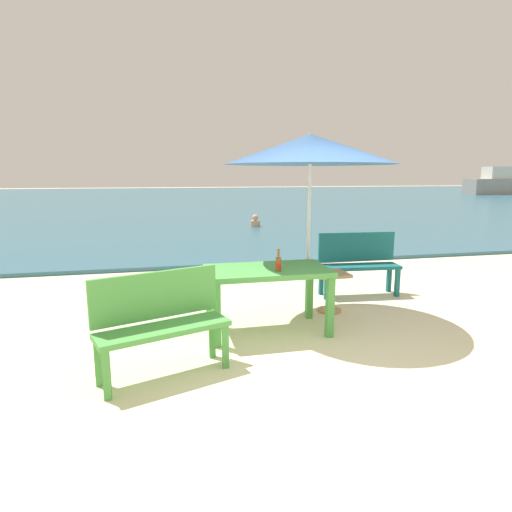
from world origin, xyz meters
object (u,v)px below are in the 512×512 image
Objects in this scene: picnic_table_green at (267,277)px; patio_umbrella at (310,149)px; boat_sailboat at (501,184)px; side_table_wood at (330,286)px; bench_teal_center at (358,260)px; bench_green_left at (161,318)px; swimmer_person at (255,222)px; beer_bottle_amber at (278,263)px.

patio_umbrella is (0.63, 0.39, 1.47)m from picnic_table_green.
side_table_wood is at bearing -135.02° from boat_sailboat.
patio_umbrella is at bearing -135.27° from boat_sailboat.
bench_green_left is (-2.96, -2.07, 0.00)m from bench_teal_center.
side_table_wood is at bearing -96.37° from swimmer_person.
bench_green_left is 41.62m from boat_sailboat.
patio_umbrella reaches higher than picnic_table_green.
patio_umbrella reaches higher than bench_green_left.
bench_teal_center is at bearing 36.81° from patio_umbrella.
beer_bottle_amber is 0.21× the size of bench_green_left.
picnic_table_green is 3.41× the size of swimmer_person.
swimmer_person is (1.37, 9.07, -1.88)m from patio_umbrella.
bench_teal_center is 0.98× the size of bench_green_left.
bench_green_left is (-1.30, -0.66, -0.31)m from beer_bottle_amber.
side_table_wood is 0.43× the size of bench_green_left.
boat_sailboat reaches higher than bench_green_left.
side_table_wood is (1.00, 0.53, -0.30)m from picnic_table_green.
bench_teal_center is 0.19× the size of boat_sailboat.
side_table_wood is at bearing -136.69° from bench_teal_center.
bench_green_left is at bearing -145.03° from bench_teal_center.
bench_teal_center is (1.11, 0.83, -1.58)m from patio_umbrella.
swimmer_person is at bearing 78.07° from picnic_table_green.
beer_bottle_amber is 1.49m from bench_green_left.
bench_teal_center and bench_green_left have the same top height.
picnic_table_green is 2.13m from bench_teal_center.
bench_teal_center is (1.74, 1.23, -0.11)m from picnic_table_green.
picnic_table_green is 1.12× the size of bench_green_left.
patio_umbrella is 2.10m from bench_teal_center.
bench_teal_center is at bearing 40.23° from beer_bottle_amber.
bench_teal_center is 3.61m from bench_green_left.
picnic_table_green is 1.17m from side_table_wood.
picnic_table_green reaches higher than side_table_wood.
picnic_table_green is 40.16m from boat_sailboat.
picnic_table_green is 9.68m from swimmer_person.
bench_teal_center reaches higher than swimmer_person.
picnic_table_green is 0.28m from beer_bottle_amber.
swimmer_person is at bearing 72.67° from bench_green_left.
bench_teal_center is (0.74, 0.70, 0.19)m from side_table_wood.
beer_bottle_amber is 1.49m from patio_umbrella.
picnic_table_green is 2.59× the size of side_table_wood.
boat_sailboat is at bearing 44.73° from patio_umbrella.
bench_teal_center is at bearing -134.98° from boat_sailboat.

